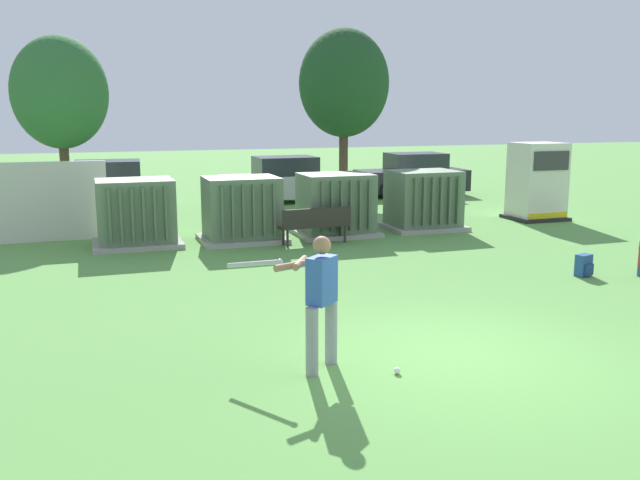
# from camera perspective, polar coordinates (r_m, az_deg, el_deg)

# --- Properties ---
(ground_plane) EXTENTS (96.00, 96.00, 0.00)m
(ground_plane) POSITION_cam_1_polar(r_m,az_deg,el_deg) (9.62, 11.29, -9.33)
(ground_plane) COLOR #5B9947
(fence_panel) EXTENTS (4.80, 0.12, 2.00)m
(fence_panel) POSITION_cam_1_polar(r_m,az_deg,el_deg) (18.51, -24.70, 2.77)
(fence_panel) COLOR beige
(fence_panel) RESTS_ON ground
(transformer_west) EXTENTS (2.10, 1.70, 1.62)m
(transformer_west) POSITION_cam_1_polar(r_m,az_deg,el_deg) (17.18, -15.07, 2.13)
(transformer_west) COLOR #9E9B93
(transformer_west) RESTS_ON ground
(transformer_mid_west) EXTENTS (2.10, 1.70, 1.62)m
(transformer_mid_west) POSITION_cam_1_polar(r_m,az_deg,el_deg) (17.28, -6.53, 2.48)
(transformer_mid_west) COLOR #9E9B93
(transformer_mid_west) RESTS_ON ground
(transformer_mid_east) EXTENTS (2.10, 1.70, 1.62)m
(transformer_mid_east) POSITION_cam_1_polar(r_m,az_deg,el_deg) (18.03, 1.32, 2.90)
(transformer_mid_east) COLOR #9E9B93
(transformer_mid_east) RESTS_ON ground
(transformer_east) EXTENTS (2.10, 1.70, 1.62)m
(transformer_east) POSITION_cam_1_polar(r_m,az_deg,el_deg) (19.15, 8.59, 3.25)
(transformer_east) COLOR #9E9B93
(transformer_east) RESTS_ON ground
(generator_enclosure) EXTENTS (1.60, 1.40, 2.30)m
(generator_enclosure) POSITION_cam_1_polar(r_m,az_deg,el_deg) (21.60, 17.61, 4.64)
(generator_enclosure) COLOR #262626
(generator_enclosure) RESTS_ON ground
(park_bench) EXTENTS (1.83, 0.54, 0.92)m
(park_bench) POSITION_cam_1_polar(r_m,az_deg,el_deg) (16.78, -0.36, 1.43)
(park_bench) COLOR #2D2823
(park_bench) RESTS_ON ground
(batter) EXTENTS (1.25, 1.38, 1.74)m
(batter) POSITION_cam_1_polar(r_m,az_deg,el_deg) (8.66, -0.18, -4.62)
(batter) COLOR gray
(batter) RESTS_ON ground
(sports_ball) EXTENTS (0.09, 0.09, 0.09)m
(sports_ball) POSITION_cam_1_polar(r_m,az_deg,el_deg) (8.83, 6.43, -10.75)
(sports_ball) COLOR white
(sports_ball) RESTS_ON ground
(backpack) EXTENTS (0.36, 0.33, 0.44)m
(backpack) POSITION_cam_1_polar(r_m,az_deg,el_deg) (14.63, 21.11, -2.00)
(backpack) COLOR #264C8C
(backpack) RESTS_ON ground
(tree_left) EXTENTS (2.87, 2.87, 5.48)m
(tree_left) POSITION_cam_1_polar(r_m,az_deg,el_deg) (22.72, -20.82, 11.35)
(tree_left) COLOR #4C3828
(tree_left) RESTS_ON ground
(tree_center_left) EXTENTS (3.17, 3.17, 6.06)m
(tree_center_left) POSITION_cam_1_polar(r_m,az_deg,el_deg) (24.68, 2.00, 12.87)
(tree_center_left) COLOR #4C3828
(tree_center_left) RESTS_ON ground
(parked_car_left_of_center) EXTENTS (4.31, 2.15, 1.62)m
(parked_car_left_of_center) POSITION_cam_1_polar(r_m,az_deg,el_deg) (23.72, -17.47, 4.23)
(parked_car_left_of_center) COLOR #B2B2B7
(parked_car_left_of_center) RESTS_ON ground
(parked_car_right_of_center) EXTENTS (4.22, 1.95, 1.62)m
(parked_car_right_of_center) POSITION_cam_1_polar(r_m,az_deg,el_deg) (24.55, -3.16, 4.92)
(parked_car_right_of_center) COLOR #B2B2B7
(parked_car_right_of_center) RESTS_ON ground
(parked_car_rightmost) EXTENTS (4.26, 2.04, 1.62)m
(parked_car_rightmost) POSITION_cam_1_polar(r_m,az_deg,el_deg) (26.74, 7.71, 5.33)
(parked_car_rightmost) COLOR black
(parked_car_rightmost) RESTS_ON ground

